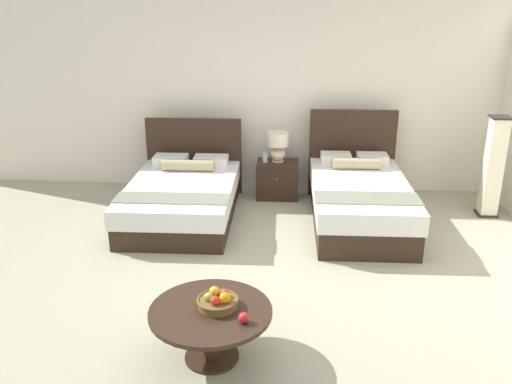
# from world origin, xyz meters

# --- Properties ---
(ground_plane) EXTENTS (10.03, 9.40, 0.02)m
(ground_plane) POSITION_xyz_m (0.00, 0.00, -0.01)
(ground_plane) COLOR #A29E88
(wall_back) EXTENTS (10.03, 0.12, 2.72)m
(wall_back) POSITION_xyz_m (0.00, 2.90, 1.36)
(wall_back) COLOR silver
(wall_back) RESTS_ON ground
(bed_near_window) EXTENTS (1.39, 2.12, 1.10)m
(bed_near_window) POSITION_xyz_m (-1.13, 1.58, 0.28)
(bed_near_window) COLOR #301F16
(bed_near_window) RESTS_ON ground
(bed_near_corner) EXTENTS (1.23, 2.20, 1.24)m
(bed_near_corner) POSITION_xyz_m (1.12, 1.58, 0.32)
(bed_near_corner) COLOR #301F16
(bed_near_corner) RESTS_ON ground
(nightstand) EXTENTS (0.59, 0.45, 0.52)m
(nightstand) POSITION_xyz_m (0.06, 2.41, 0.26)
(nightstand) COLOR #301F16
(nightstand) RESTS_ON ground
(table_lamp) EXTENTS (0.30, 0.30, 0.42)m
(table_lamp) POSITION_xyz_m (0.06, 2.43, 0.78)
(table_lamp) COLOR beige
(table_lamp) RESTS_ON nightstand
(vase) EXTENTS (0.07, 0.07, 0.14)m
(vase) POSITION_xyz_m (-0.11, 2.37, 0.60)
(vase) COLOR #ADB4C5
(vase) RESTS_ON nightstand
(coffee_table) EXTENTS (0.96, 0.96, 0.44)m
(coffee_table) POSITION_xyz_m (-0.31, -1.31, 0.35)
(coffee_table) COLOR #301F16
(coffee_table) RESTS_ON ground
(fruit_bowl) EXTENTS (0.33, 0.33, 0.15)m
(fruit_bowl) POSITION_xyz_m (-0.26, -1.27, 0.50)
(fruit_bowl) COLOR brown
(fruit_bowl) RESTS_ON coffee_table
(loose_apple) EXTENTS (0.08, 0.08, 0.08)m
(loose_apple) POSITION_xyz_m (-0.04, -1.47, 0.48)
(loose_apple) COLOR red
(loose_apple) RESTS_ON coffee_table
(floor_lamp_corner) EXTENTS (0.25, 0.25, 1.31)m
(floor_lamp_corner) POSITION_xyz_m (2.84, 1.94, 0.66)
(floor_lamp_corner) COLOR #2A2420
(floor_lamp_corner) RESTS_ON ground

